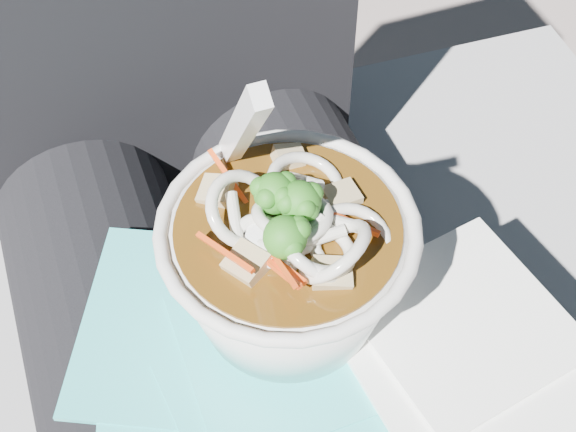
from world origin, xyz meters
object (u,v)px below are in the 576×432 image
object	(u,v)px
stone_ledge	(226,394)
person_body	(223,277)
lap	(261,390)
plastic_bag	(293,352)
udon_bowl	(288,258)

from	to	relation	value
stone_ledge	person_body	bearing A→B (deg)	-90.00
lap	person_body	distance (m)	0.10
stone_ledge	person_body	xyz separation A→B (m)	(0.00, -0.06, 0.33)
person_body	plastic_bag	distance (m)	0.13
lap	stone_ledge	bearing A→B (deg)	90.00
lap	plastic_bag	world-z (taller)	plastic_bag
plastic_bag	udon_bowl	world-z (taller)	udon_bowl
stone_ledge	lap	world-z (taller)	lap
plastic_bag	stone_ledge	bearing A→B (deg)	95.78
lap	person_body	world-z (taller)	person_body
person_body	plastic_bag	xyz separation A→B (m)	(0.02, -0.11, 0.06)
person_body	lap	bearing A→B (deg)	-90.00
person_body	plastic_bag	size ratio (longest dim) A/B	3.14
plastic_bag	lap	bearing A→B (deg)	129.08
stone_ledge	plastic_bag	bearing A→B (deg)	-84.22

